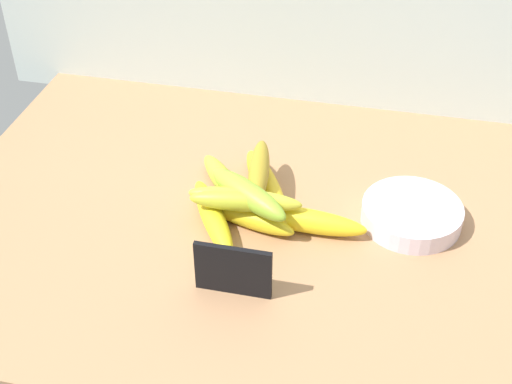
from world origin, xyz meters
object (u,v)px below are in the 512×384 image
Objects in this scene: banana_1 at (267,187)px; banana_5 at (259,171)px; fruit_bowl at (412,214)px; banana_3 at (213,218)px; banana_0 at (243,215)px; banana_2 at (303,220)px; chalkboard_sign at (233,272)px; banana_6 at (245,199)px; banana_4 at (226,184)px; banana_7 at (240,201)px; banana_8 at (248,194)px.

banana_1 is 1.25× the size of banana_5.
banana_3 is at bearing -165.67° from fruit_bowl.
fruit_bowl is 26.73cm from banana_0.
banana_2 is at bearing 9.19° from banana_3.
chalkboard_sign is at bearing -115.72° from banana_2.
banana_2 is 9.78cm from banana_6.
banana_6 is at bearing -55.79° from banana_4.
banana_4 is at bearing 91.21° from banana_3.
banana_1 is 3.92cm from banana_5.
banana_7 is at bearing -60.93° from banana_4.
banana_1 is 1.04× the size of banana_2.
chalkboard_sign is at bearing -90.25° from banana_1.
banana_4 is at bearing 122.71° from banana_0.
banana_7 is at bearing 12.61° from banana_3.
banana_3 is 1.08× the size of banana_6.
chalkboard_sign reaches higher than fruit_bowl.
fruit_bowl is 0.96× the size of banana_8.
fruit_bowl is 25.30cm from banana_5.
banana_8 is at bearing -168.03° from fruit_bowl.
banana_1 is 9.22cm from banana_7.
chalkboard_sign is 0.61× the size of banana_6.
banana_7 is at bearing 99.42° from chalkboard_sign.
chalkboard_sign is 15.70cm from banana_8.
banana_6 is 0.85cm from banana_7.
banana_6 is (4.77, 1.62, 3.33)cm from banana_3.
banana_7 reaches higher than banana_1.
fruit_bowl is at bearing 41.19° from chalkboard_sign.
banana_6 is (0.29, -0.02, 3.36)cm from banana_0.
banana_2 is at bearing -25.09° from banana_4.
banana_7 is (-9.76, -1.32, 3.18)cm from banana_2.
chalkboard_sign is 15.08cm from banana_0.
banana_3 is (-14.00, -2.27, -0.17)cm from banana_2.
banana_7 is at bearing -119.86° from banana_8.
banana_8 is at bearing 68.92° from banana_6.
banana_5 reaches higher than fruit_bowl.
banana_2 is (-16.50, -5.52, 0.28)cm from fruit_bowl.
banana_0 is 1.03× the size of banana_4.
banana_2 is (9.52, 0.63, 0.20)cm from banana_0.
banana_8 reaches higher than banana_4.
banana_2 is at bearing 64.28° from chalkboard_sign.
fruit_bowl is 27.35cm from banana_7.
chalkboard_sign is 0.55× the size of banana_2.
banana_5 is (5.53, 8.53, 3.95)cm from banana_3.
banana_4 is at bearing 176.25° from banana_5.
banana_3 is at bearing 116.57° from chalkboard_sign.
chalkboard_sign is 0.63× the size of banana_4.
banana_4 is 0.97× the size of banana_6.
banana_6 reaches higher than banana_2.
banana_3 is 1.22× the size of banana_7.
banana_2 reaches higher than banana_3.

